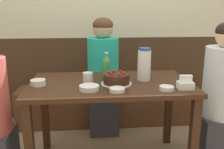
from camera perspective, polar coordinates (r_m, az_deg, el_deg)
The scene contains 14 objects.
back_wall at distance 2.96m, azimuth -2.06°, elevation 13.71°, with size 4.80×0.04×2.50m.
bench_seat at distance 2.95m, azimuth -1.65°, elevation -6.92°, with size 1.97×0.38×0.43m.
dining_table at distance 2.03m, azimuth -0.36°, elevation -4.63°, with size 1.28×0.71×0.74m.
birthday_cake at distance 1.94m, azimuth 1.01°, elevation -1.02°, with size 0.24×0.24×0.10m.
water_pitcher at distance 2.04m, azimuth 7.37°, elevation 2.29°, with size 0.11×0.11×0.27m.
soju_bottle at distance 2.08m, azimuth -1.26°, elevation 1.94°, with size 0.07×0.07×0.22m.
napkin_holder at distance 1.89m, azimuth 16.44°, elevation -2.10°, with size 0.11×0.08×0.11m.
bowl_soup_white at distance 1.80m, azimuth -5.23°, elevation -3.04°, with size 0.14×0.14×0.04m.
bowl_rice_small at distance 1.76m, azimuth 1.19°, elevation -3.51°, with size 0.11×0.11×0.03m.
bowl_side_dish at distance 1.99m, azimuth -16.54°, elevation -1.78°, with size 0.11×0.11×0.04m.
bowl_sauce_shallow at distance 1.84m, azimuth 12.37°, elevation -3.08°, with size 0.10×0.10×0.03m.
glass_water_tall at distance 1.97m, azimuth -5.54°, elevation -0.76°, with size 0.08×0.08×0.09m.
person_pale_blue_shirt at distance 2.62m, azimuth -2.00°, elevation -1.09°, with size 0.32×0.34×1.22m.
person_grey_tee at distance 2.23m, azimuth 23.70°, elevation -5.41°, with size 0.34×0.32×1.22m.
Camera 1 is at (-0.15, -1.91, 1.30)m, focal length 40.00 mm.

